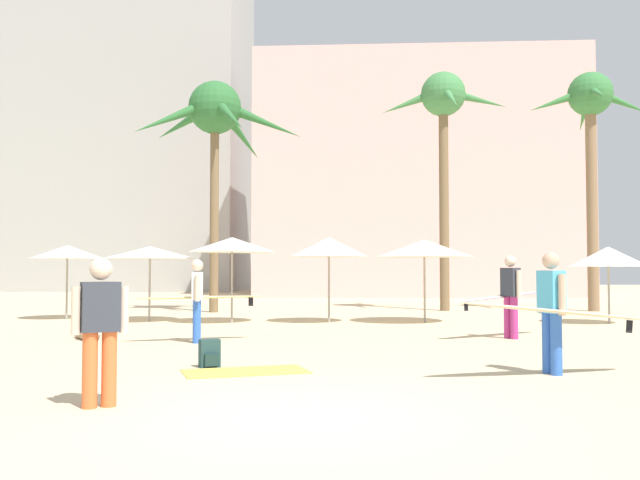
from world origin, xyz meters
The scene contains 19 objects.
ground centered at (0.00, 0.00, 0.00)m, with size 120.00×120.00×0.00m, color beige.
hotel_pink centered at (3.88, 33.86, 6.60)m, with size 17.66×11.16×13.19m, color beige.
hotel_tower_gray centered at (-15.51, 41.19, 13.04)m, with size 15.77×9.65×26.09m, color #A8A8A3.
palm_tree_far_left centered at (8.93, 17.89, 6.94)m, with size 4.63×4.55×8.54m.
palm_tree_left centered at (-4.35, 16.50, 6.72)m, with size 5.80×5.47×8.04m.
palm_tree_center centered at (3.71, 17.88, 7.18)m, with size 4.65×4.56×8.64m.
cafe_umbrella_0 centered at (2.46, 12.31, 2.07)m, with size 2.71×2.71×2.31m.
cafe_umbrella_1 centered at (-2.88, 11.91, 2.16)m, with size 2.43×2.43×2.37m.
cafe_umbrella_2 centered at (7.44, 12.21, 1.83)m, with size 2.06×2.06×2.10m.
cafe_umbrella_3 centered at (-0.20, 12.16, 2.10)m, with size 2.20×2.20×2.38m.
cafe_umbrella_4 centered at (-8.05, 13.03, 2.00)m, with size 2.15×2.15×2.20m.
cafe_umbrella_8 centered at (-5.31, 12.25, 1.95)m, with size 2.64×2.64×2.14m.
beach_towel centered at (-1.00, 2.95, 0.01)m, with size 1.76×0.87×0.01m, color #F4CC4C.
backpack centered at (-1.62, 3.37, 0.20)m, with size 0.35×0.33×0.42m.
person_mid_right centered at (3.88, 8.10, 0.94)m, with size 2.74×2.04×1.77m.
person_mid_left centered at (-2.63, 6.90, 0.91)m, with size 2.60×1.36×1.68m.
person_far_right centered at (-5.03, 7.25, 0.31)m, with size 0.84×0.96×0.90m.
person_near_right centered at (3.36, 2.86, 0.93)m, with size 2.95×1.39×1.72m.
person_near_left centered at (-2.15, 0.34, 0.88)m, with size 0.57×0.39×1.60m.
Camera 1 is at (0.64, -6.91, 1.48)m, focal length 38.47 mm.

